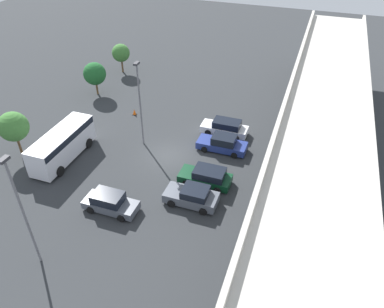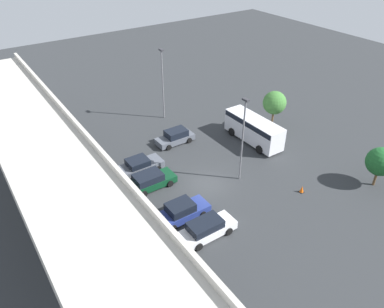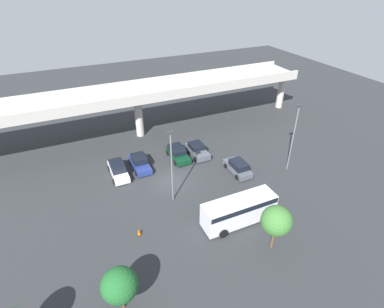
{
  "view_description": "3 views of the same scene",
  "coord_description": "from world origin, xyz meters",
  "px_view_note": "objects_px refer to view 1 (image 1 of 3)",
  "views": [
    {
      "loc": [
        27.03,
        11.94,
        21.54
      ],
      "look_at": [
        0.37,
        2.56,
        0.99
      ],
      "focal_mm": 35.0,
      "sensor_mm": 36.0,
      "label": 1
    },
    {
      "loc": [
        -23.24,
        17.61,
        22.29
      ],
      "look_at": [
        2.58,
        0.11,
        2.18
      ],
      "focal_mm": 35.0,
      "sensor_mm": 36.0,
      "label": 2
    },
    {
      "loc": [
        -9.9,
        -27.69,
        22.26
      ],
      "look_at": [
        3.68,
        2.0,
        1.94
      ],
      "focal_mm": 28.0,
      "sensor_mm": 36.0,
      "label": 3
    }
  ],
  "objects_px": {
    "parked_car_4": "(110,202)",
    "tree_front_left": "(121,53)",
    "lamp_post_mid_lot": "(21,207)",
    "shuttle_bus": "(62,143)",
    "parked_car_2": "(206,177)",
    "tree_front_far_right": "(13,127)",
    "parked_car_3": "(192,196)",
    "traffic_cone": "(134,112)",
    "parked_car_0": "(225,127)",
    "lamp_post_near_aisle": "(140,99)",
    "tree_front_right": "(95,74)",
    "parked_car_1": "(222,144)"
  },
  "relations": [
    {
      "from": "parked_car_3",
      "to": "parked_car_4",
      "type": "height_order",
      "value": "parked_car_4"
    },
    {
      "from": "parked_car_1",
      "to": "tree_front_far_right",
      "type": "height_order",
      "value": "tree_front_far_right"
    },
    {
      "from": "tree_front_left",
      "to": "parked_car_2",
      "type": "bearing_deg",
      "value": 43.96
    },
    {
      "from": "parked_car_2",
      "to": "tree_front_right",
      "type": "xyz_separation_m",
      "value": [
        -11.92,
        -18.1,
        1.97
      ]
    },
    {
      "from": "tree_front_right",
      "to": "traffic_cone",
      "type": "xyz_separation_m",
      "value": [
        3.14,
        6.69,
        -2.38
      ]
    },
    {
      "from": "parked_car_4",
      "to": "parked_car_0",
      "type": "bearing_deg",
      "value": 67.72
    },
    {
      "from": "parked_car_1",
      "to": "shuttle_bus",
      "type": "relative_size",
      "value": 0.63
    },
    {
      "from": "shuttle_bus",
      "to": "lamp_post_near_aisle",
      "type": "height_order",
      "value": "lamp_post_near_aisle"
    },
    {
      "from": "parked_car_3",
      "to": "tree_front_left",
      "type": "height_order",
      "value": "tree_front_left"
    },
    {
      "from": "parked_car_4",
      "to": "tree_front_left",
      "type": "xyz_separation_m",
      "value": [
        -24.66,
        -11.96,
        2.01
      ]
    },
    {
      "from": "lamp_post_near_aisle",
      "to": "traffic_cone",
      "type": "bearing_deg",
      "value": -144.81
    },
    {
      "from": "parked_car_3",
      "to": "tree_front_far_right",
      "type": "xyz_separation_m",
      "value": [
        -0.7,
        -17.7,
        2.62
      ]
    },
    {
      "from": "parked_car_3",
      "to": "tree_front_far_right",
      "type": "distance_m",
      "value": 17.91
    },
    {
      "from": "parked_car_0",
      "to": "parked_car_2",
      "type": "height_order",
      "value": "parked_car_0"
    },
    {
      "from": "parked_car_1",
      "to": "tree_front_far_right",
      "type": "xyz_separation_m",
      "value": [
        7.47,
        -17.99,
        2.62
      ]
    },
    {
      "from": "parked_car_0",
      "to": "tree_front_left",
      "type": "height_order",
      "value": "tree_front_left"
    },
    {
      "from": "parked_car_3",
      "to": "lamp_post_near_aisle",
      "type": "xyz_separation_m",
      "value": [
        -6.59,
        -7.55,
        4.3
      ]
    },
    {
      "from": "lamp_post_mid_lot",
      "to": "shuttle_bus",
      "type": "bearing_deg",
      "value": -153.23
    },
    {
      "from": "shuttle_bus",
      "to": "tree_front_left",
      "type": "distance_m",
      "value": 20.43
    },
    {
      "from": "parked_car_1",
      "to": "tree_front_left",
      "type": "distance_m",
      "value": 22.82
    },
    {
      "from": "parked_car_0",
      "to": "parked_car_3",
      "type": "height_order",
      "value": "parked_car_0"
    },
    {
      "from": "lamp_post_near_aisle",
      "to": "traffic_cone",
      "type": "xyz_separation_m",
      "value": [
        -4.96,
        -3.5,
        -4.71
      ]
    },
    {
      "from": "parked_car_1",
      "to": "tree_front_far_right",
      "type": "relative_size",
      "value": 1.02
    },
    {
      "from": "lamp_post_mid_lot",
      "to": "traffic_cone",
      "type": "xyz_separation_m",
      "value": [
        -20.62,
        -2.95,
        -4.86
      ]
    },
    {
      "from": "lamp_post_mid_lot",
      "to": "tree_front_far_right",
      "type": "distance_m",
      "value": 13.81
    },
    {
      "from": "lamp_post_near_aisle",
      "to": "tree_front_far_right",
      "type": "bearing_deg",
      "value": -59.87
    },
    {
      "from": "parked_car_3",
      "to": "parked_car_4",
      "type": "bearing_deg",
      "value": 25.93
    },
    {
      "from": "parked_car_4",
      "to": "lamp_post_near_aisle",
      "type": "xyz_separation_m",
      "value": [
        -9.5,
        -1.57,
        4.29
      ]
    },
    {
      "from": "lamp_post_near_aisle",
      "to": "lamp_post_mid_lot",
      "type": "bearing_deg",
      "value": -2.03
    },
    {
      "from": "parked_car_2",
      "to": "tree_front_far_right",
      "type": "bearing_deg",
      "value": 6.57
    },
    {
      "from": "shuttle_bus",
      "to": "tree_front_far_right",
      "type": "height_order",
      "value": "tree_front_far_right"
    },
    {
      "from": "lamp_post_mid_lot",
      "to": "tree_front_right",
      "type": "xyz_separation_m",
      "value": [
        -23.76,
        -9.64,
        -2.48
      ]
    },
    {
      "from": "tree_front_right",
      "to": "parked_car_0",
      "type": "bearing_deg",
      "value": 78.4
    },
    {
      "from": "parked_car_4",
      "to": "parked_car_3",
      "type": "bearing_deg",
      "value": 25.93
    },
    {
      "from": "parked_car_3",
      "to": "traffic_cone",
      "type": "bearing_deg",
      "value": -46.26
    },
    {
      "from": "parked_car_2",
      "to": "lamp_post_mid_lot",
      "type": "relative_size",
      "value": 0.51
    },
    {
      "from": "tree_front_far_right",
      "to": "shuttle_bus",
      "type": "bearing_deg",
      "value": 105.16
    },
    {
      "from": "parked_car_1",
      "to": "lamp_post_mid_lot",
      "type": "bearing_deg",
      "value": 64.02
    },
    {
      "from": "parked_car_4",
      "to": "shuttle_bus",
      "type": "xyz_separation_m",
      "value": [
        -4.72,
        -7.61,
        0.96
      ]
    },
    {
      "from": "parked_car_2",
      "to": "tree_front_far_right",
      "type": "xyz_separation_m",
      "value": [
        2.08,
        -18.05,
        2.61
      ]
    },
    {
      "from": "parked_car_2",
      "to": "traffic_cone",
      "type": "distance_m",
      "value": 14.39
    },
    {
      "from": "tree_front_far_right",
      "to": "parked_car_2",
      "type": "bearing_deg",
      "value": 96.57
    },
    {
      "from": "parked_car_1",
      "to": "tree_front_left",
      "type": "relative_size",
      "value": 1.22
    },
    {
      "from": "shuttle_bus",
      "to": "parked_car_1",
      "type": "bearing_deg",
      "value": -65.39
    },
    {
      "from": "lamp_post_near_aisle",
      "to": "tree_front_right",
      "type": "xyz_separation_m",
      "value": [
        -8.11,
        -10.19,
        -2.33
      ]
    },
    {
      "from": "parked_car_4",
      "to": "tree_front_right",
      "type": "xyz_separation_m",
      "value": [
        -17.61,
        -11.76,
        1.96
      ]
    },
    {
      "from": "parked_car_3",
      "to": "lamp_post_near_aisle",
      "type": "height_order",
      "value": "lamp_post_near_aisle"
    },
    {
      "from": "parked_car_3",
      "to": "tree_front_right",
      "type": "bearing_deg",
      "value": -39.63
    },
    {
      "from": "parked_car_2",
      "to": "parked_car_4",
      "type": "height_order",
      "value": "parked_car_4"
    },
    {
      "from": "parked_car_0",
      "to": "parked_car_2",
      "type": "xyz_separation_m",
      "value": [
        8.32,
        0.59,
        -0.02
      ]
    }
  ]
}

